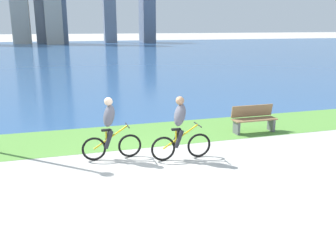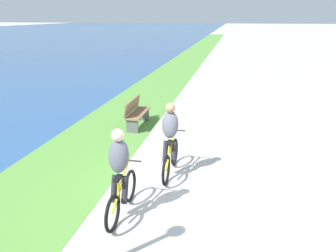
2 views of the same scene
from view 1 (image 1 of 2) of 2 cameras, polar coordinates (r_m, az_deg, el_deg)
ground_plane at (r=9.31m, az=-2.70°, el=-6.77°), size 300.00×300.00×0.00m
grass_strip_bayside at (r=12.16m, az=-6.33°, el=-1.52°), size 120.00×2.73×0.01m
bay_water_surface at (r=50.00m, az=-14.83°, el=10.70°), size 300.00×74.03×0.00m
cyclist_lead at (r=9.81m, az=1.88°, el=-0.42°), size 1.67×0.52×1.70m
cyclist_trailing at (r=9.93m, az=-8.83°, el=-0.42°), size 1.60×0.52×1.68m
bench_near_path at (r=12.75m, az=12.93°, el=1.06°), size 1.50×0.47×0.90m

